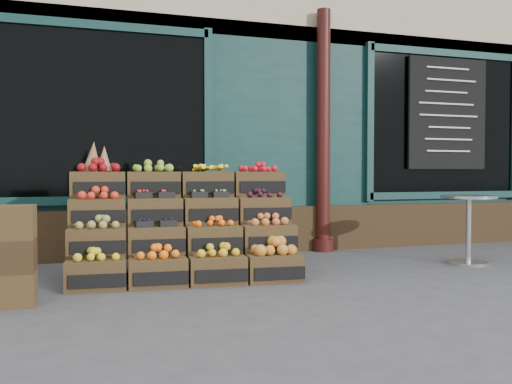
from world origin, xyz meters
name	(u,v)px	position (x,y,z in m)	size (l,w,h in m)	color
ground	(300,286)	(0.00, 0.00, 0.00)	(60.00, 60.00, 0.00)	#3F3F42
shop_facade	(187,96)	(0.00, 5.11, 2.40)	(12.00, 6.24, 4.80)	#0D2F2C
crate_display	(182,235)	(-0.95, 0.81, 0.42)	(2.27, 1.27, 1.37)	#43311A
spare_crates	(0,256)	(-2.56, 0.02, 0.40)	(0.54, 0.39, 0.79)	#43311A
bistro_table	(469,221)	(2.31, 0.53, 0.49)	(0.63, 0.63, 0.79)	#B8BBBF
shopkeeper	(135,173)	(-1.16, 2.99, 1.04)	(0.76, 0.50, 2.08)	#154C28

